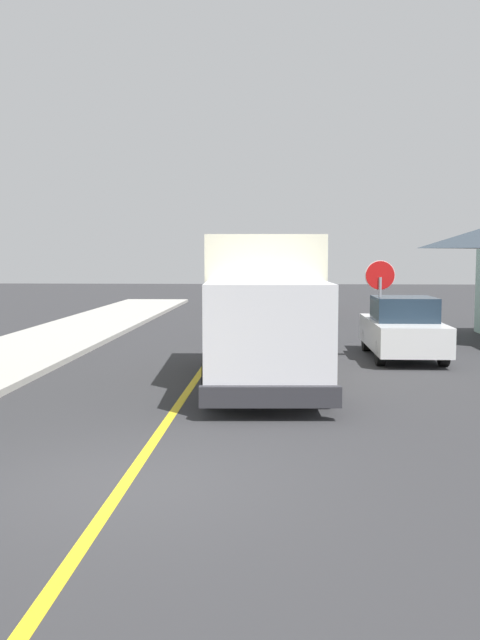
# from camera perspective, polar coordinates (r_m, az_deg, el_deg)

# --- Properties ---
(ground_plane) EXTENTS (120.00, 120.00, 0.00)m
(ground_plane) POSITION_cam_1_polar(r_m,az_deg,el_deg) (9.15, -9.16, -12.75)
(ground_plane) COLOR #303033
(centre_line_yellow) EXTENTS (0.16, 56.00, 0.01)m
(centre_line_yellow) POSITION_cam_1_polar(r_m,az_deg,el_deg) (18.80, -2.60, -3.38)
(centre_line_yellow) COLOR gold
(centre_line_yellow) RESTS_ON ground
(box_truck) EXTENTS (2.80, 7.30, 3.20)m
(box_truck) POSITION_cam_1_polar(r_m,az_deg,el_deg) (15.88, 1.84, 1.43)
(box_truck) COLOR #F2EDCC
(box_truck) RESTS_ON ground
(parked_car_near) EXTENTS (1.91, 4.44, 1.67)m
(parked_car_near) POSITION_cam_1_polar(r_m,az_deg,el_deg) (23.64, 2.81, 0.30)
(parked_car_near) COLOR #B7B7BC
(parked_car_near) RESTS_ON ground
(parked_car_mid) EXTENTS (1.84, 4.42, 1.67)m
(parked_car_mid) POSITION_cam_1_polar(r_m,az_deg,el_deg) (30.45, 4.11, 1.39)
(parked_car_mid) COLOR #4C564C
(parked_car_mid) RESTS_ON ground
(parked_car_far) EXTENTS (1.92, 4.45, 1.67)m
(parked_car_far) POSITION_cam_1_polar(r_m,az_deg,el_deg) (36.02, 3.78, 1.98)
(parked_car_far) COLOR maroon
(parked_car_far) RESTS_ON ground
(parked_car_furthest) EXTENTS (1.99, 4.47, 1.67)m
(parked_car_furthest) POSITION_cam_1_polar(r_m,az_deg,el_deg) (42.18, 3.25, 2.45)
(parked_car_furthest) COLOR silver
(parked_car_furthest) RESTS_ON ground
(parked_van_across) EXTENTS (1.84, 4.41, 1.67)m
(parked_van_across) POSITION_cam_1_polar(r_m,az_deg,el_deg) (20.03, 12.71, -0.71)
(parked_van_across) COLOR silver
(parked_van_across) RESTS_ON ground
(stop_sign) EXTENTS (0.80, 0.10, 2.65)m
(stop_sign) POSITION_cam_1_polar(r_m,az_deg,el_deg) (19.64, 10.97, 2.32)
(stop_sign) COLOR gray
(stop_sign) RESTS_ON ground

